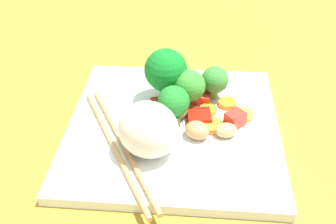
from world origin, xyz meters
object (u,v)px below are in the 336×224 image
(broccoli_floret_3, at_px, (172,105))
(carrot_slice_4, at_px, (227,103))
(square_plate, at_px, (173,128))
(rice_mound, at_px, (148,130))
(chopstick_pair, at_px, (118,146))

(broccoli_floret_3, height_order, carrot_slice_4, broccoli_floret_3)
(square_plate, relative_size, rice_mound, 3.76)
(square_plate, bearing_deg, carrot_slice_4, -149.43)
(broccoli_floret_3, height_order, chopstick_pair, broccoli_floret_3)
(broccoli_floret_3, bearing_deg, square_plate, -106.40)
(square_plate, distance_m, carrot_slice_4, 0.09)
(chopstick_pair, bearing_deg, carrot_slice_4, 97.35)
(chopstick_pair, bearing_deg, square_plate, 100.53)
(square_plate, height_order, rice_mound, rice_mound)
(carrot_slice_4, height_order, chopstick_pair, same)
(square_plate, distance_m, broccoli_floret_3, 0.04)
(square_plate, xyz_separation_m, carrot_slice_4, (-0.07, -0.04, 0.01))
(carrot_slice_4, bearing_deg, square_plate, 30.57)
(square_plate, bearing_deg, rice_mound, 62.55)
(square_plate, distance_m, chopstick_pair, 0.08)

